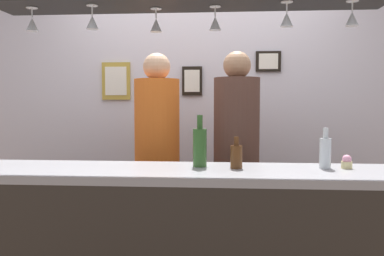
# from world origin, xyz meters

# --- Properties ---
(back_wall) EXTENTS (4.40, 0.06, 2.60)m
(back_wall) POSITION_xyz_m (0.00, 1.10, 1.30)
(back_wall) COLOR silver
(back_wall) RESTS_ON ground_plane
(bar_counter) EXTENTS (2.70, 0.55, 1.00)m
(bar_counter) POSITION_xyz_m (0.00, -0.50, 0.67)
(bar_counter) COLOR #99999E
(bar_counter) RESTS_ON ground_plane
(overhead_glass_rack) EXTENTS (2.20, 0.36, 0.04)m
(overhead_glass_rack) POSITION_xyz_m (0.00, -0.30, 1.93)
(overhead_glass_rack) COLOR black
(hanging_wineglass_far_left) EXTENTS (0.07, 0.07, 0.13)m
(hanging_wineglass_far_left) POSITION_xyz_m (-0.88, -0.33, 1.82)
(hanging_wineglass_far_left) COLOR silver
(hanging_wineglass_far_left) RESTS_ON overhead_glass_rack
(hanging_wineglass_left) EXTENTS (0.07, 0.07, 0.13)m
(hanging_wineglass_left) POSITION_xyz_m (-0.52, -0.36, 1.82)
(hanging_wineglass_left) COLOR silver
(hanging_wineglass_left) RESTS_ON overhead_glass_rack
(hanging_wineglass_center_left) EXTENTS (0.07, 0.07, 0.13)m
(hanging_wineglass_center_left) POSITION_xyz_m (-0.18, -0.25, 1.82)
(hanging_wineglass_center_left) COLOR silver
(hanging_wineglass_center_left) RESTS_ON overhead_glass_rack
(hanging_wineglass_center) EXTENTS (0.07, 0.07, 0.13)m
(hanging_wineglass_center) POSITION_xyz_m (0.16, -0.28, 1.82)
(hanging_wineglass_center) COLOR silver
(hanging_wineglass_center) RESTS_ON overhead_glass_rack
(hanging_wineglass_center_right) EXTENTS (0.07, 0.07, 0.13)m
(hanging_wineglass_center_right) POSITION_xyz_m (0.54, -0.35, 1.82)
(hanging_wineglass_center_right) COLOR silver
(hanging_wineglass_center_right) RESTS_ON overhead_glass_rack
(hanging_wineglass_right) EXTENTS (0.07, 0.07, 0.13)m
(hanging_wineglass_right) POSITION_xyz_m (0.89, -0.35, 1.82)
(hanging_wineglass_right) COLOR silver
(hanging_wineglass_right) RESTS_ON overhead_glass_rack
(person_middle_orange_shirt) EXTENTS (0.34, 0.34, 1.74)m
(person_middle_orange_shirt) POSITION_xyz_m (-0.29, 0.43, 1.05)
(person_middle_orange_shirt) COLOR #2D334C
(person_middle_orange_shirt) RESTS_ON ground_plane
(person_right_brown_shirt) EXTENTS (0.34, 0.34, 1.75)m
(person_right_brown_shirt) POSITION_xyz_m (0.31, 0.43, 1.06)
(person_right_brown_shirt) COLOR #2D334C
(person_right_brown_shirt) RESTS_ON ground_plane
(bottle_champagne_green) EXTENTS (0.08, 0.08, 0.30)m
(bottle_champagne_green) POSITION_xyz_m (0.07, -0.26, 1.11)
(bottle_champagne_green) COLOR #2D5623
(bottle_champagne_green) RESTS_ON bar_counter
(bottle_beer_brown_stubby) EXTENTS (0.07, 0.07, 0.18)m
(bottle_beer_brown_stubby) POSITION_xyz_m (0.28, -0.30, 1.07)
(bottle_beer_brown_stubby) COLOR #512D14
(bottle_beer_brown_stubby) RESTS_ON bar_counter
(bottle_soda_clear) EXTENTS (0.06, 0.06, 0.23)m
(bottle_soda_clear) POSITION_xyz_m (0.78, -0.27, 1.09)
(bottle_soda_clear) COLOR silver
(bottle_soda_clear) RESTS_ON bar_counter
(cupcake) EXTENTS (0.06, 0.06, 0.08)m
(cupcake) POSITION_xyz_m (0.90, -0.26, 1.03)
(cupcake) COLOR beige
(cupcake) RESTS_ON bar_counter
(picture_frame_crest) EXTENTS (0.18, 0.02, 0.26)m
(picture_frame_crest) POSITION_xyz_m (-0.07, 1.06, 1.56)
(picture_frame_crest) COLOR black
(picture_frame_crest) RESTS_ON back_wall
(picture_frame_caricature) EXTENTS (0.26, 0.02, 0.34)m
(picture_frame_caricature) POSITION_xyz_m (-0.77, 1.06, 1.56)
(picture_frame_caricature) COLOR #B29338
(picture_frame_caricature) RESTS_ON back_wall
(picture_frame_upper_small) EXTENTS (0.22, 0.02, 0.18)m
(picture_frame_upper_small) POSITION_xyz_m (0.61, 1.06, 1.73)
(picture_frame_upper_small) COLOR black
(picture_frame_upper_small) RESTS_ON back_wall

